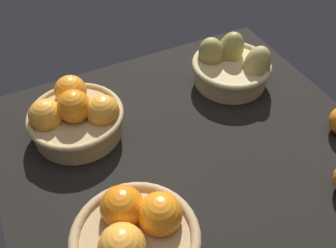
{
  "coord_description": "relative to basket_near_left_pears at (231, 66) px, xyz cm",
  "views": [
    {
      "loc": [
        29.68,
        51.42,
        69.81
      ],
      "look_at": [
        2.47,
        -3.84,
        7.0
      ],
      "focal_mm": 40.78,
      "sensor_mm": 36.0,
      "label": 1
    }
  ],
  "objects": [
    {
      "name": "market_tray",
      "position": [
        22.16,
        15.3,
        -6.28
      ],
      "size": [
        84.0,
        72.0,
        3.0
      ],
      "primitive_type": "cube",
      "color": "black",
      "rests_on": "ground"
    },
    {
      "name": "basket_near_left_pears",
      "position": [
        0.0,
        0.0,
        0.0
      ],
      "size": [
        21.13,
        21.13,
        13.45
      ],
      "color": "tan",
      "rests_on": "market_tray"
    },
    {
      "name": "basket_far_right",
      "position": [
        42.5,
        34.8,
        0.22
      ],
      "size": [
        23.1,
        23.1,
        12.4
      ],
      "color": "tan",
      "rests_on": "market_tray"
    },
    {
      "name": "basket_near_right",
      "position": [
        43.12,
        0.35,
        0.11
      ],
      "size": [
        22.35,
        22.35,
        12.26
      ],
      "color": "tan",
      "rests_on": "market_tray"
    }
  ]
}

